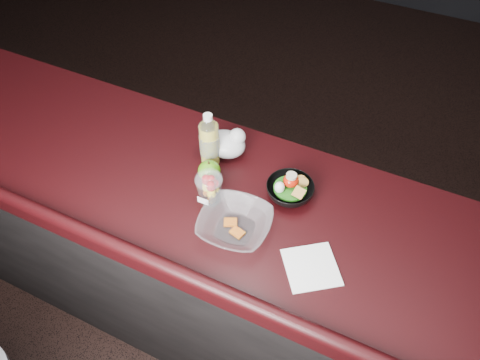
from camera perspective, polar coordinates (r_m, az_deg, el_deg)
name	(u,v)px	position (r m, az deg, el deg)	size (l,w,h in m)	color
room_shell	(85,8)	(1.01, -18.37, 19.27)	(8.00, 8.00, 8.00)	black
counter	(201,258)	(2.11, -4.74, -9.52)	(4.06, 0.71, 1.02)	black
lemonade_bottle	(209,143)	(1.70, -3.74, 4.58)	(0.07, 0.07, 0.22)	gold
fruit_cup	(209,187)	(1.59, -3.78, -0.89)	(0.10, 0.10, 0.13)	white
green_apple	(209,171)	(1.68, -3.77, 1.11)	(0.08, 0.08, 0.09)	#26860F
plastic_bag	(227,143)	(1.76, -1.55, 4.52)	(0.15, 0.13, 0.11)	silver
snack_bowl	(290,189)	(1.64, 6.08, -1.13)	(0.20, 0.20, 0.09)	black
takeout_bowl	(235,224)	(1.54, -0.63, -5.40)	(0.26, 0.26, 0.06)	silver
paper_napkin	(311,267)	(1.49, 8.68, -10.46)	(0.16, 0.16, 0.00)	white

